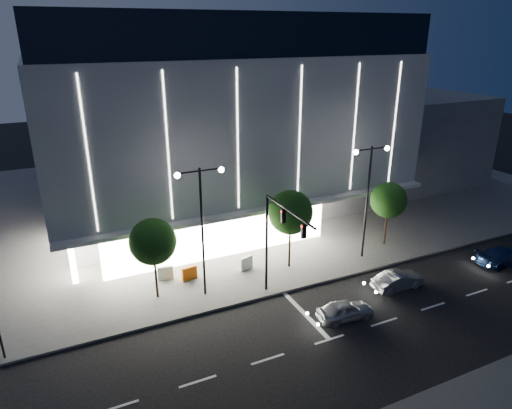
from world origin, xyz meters
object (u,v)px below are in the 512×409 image
object	(u,v)px
street_lamp_east	(368,186)
car_third	(504,256)
traffic_mast	(277,232)
tree_mid	(291,215)
tree_right	(388,202)
barrier_a	(189,273)
street_lamp_west	(202,214)
car_second	(398,280)
tree_left	(153,244)
barrier_b	(165,273)
barrier_d	(246,263)
car_lead	(345,310)

from	to	relation	value
street_lamp_east	car_third	world-z (taller)	street_lamp_east
traffic_mast	tree_mid	distance (m)	4.82
tree_right	barrier_a	xyz separation A→B (m)	(-16.41, 1.25, -3.23)
street_lamp_west	barrier_a	distance (m)	5.78
car_second	car_third	world-z (taller)	car_third
tree_mid	tree_right	distance (m)	9.01
tree_mid	car_second	bearing A→B (deg)	-47.12
car_third	barrier_a	xyz separation A→B (m)	(-22.60, 7.68, -0.02)
traffic_mast	tree_left	distance (m)	7.95
tree_right	barrier_b	world-z (taller)	tree_right
tree_left	street_lamp_east	bearing A→B (deg)	-3.65
barrier_d	car_third	bearing A→B (deg)	-37.64
street_lamp_west	tree_left	bearing A→B (deg)	161.06
barrier_b	tree_mid	bearing A→B (deg)	-2.16
traffic_mast	tree_mid	xyz separation A→B (m)	(3.03, 3.68, -0.69)
traffic_mast	street_lamp_east	bearing A→B (deg)	16.48
street_lamp_west	street_lamp_east	size ratio (longest dim) A/B	1.00
car_lead	traffic_mast	bearing A→B (deg)	46.02
traffic_mast	car_lead	size ratio (longest dim) A/B	1.96
tree_right	car_third	xyz separation A→B (m)	(6.19, -6.43, -3.22)
street_lamp_east	car_lead	size ratio (longest dim) A/B	2.50
car_lead	barrier_d	bearing A→B (deg)	26.37
car_second	street_lamp_west	bearing A→B (deg)	68.35
tree_left	tree_mid	bearing A→B (deg)	0.00
tree_left	barrier_a	bearing A→B (deg)	25.70
barrier_b	barrier_d	distance (m)	5.90
barrier_b	barrier_a	bearing A→B (deg)	-16.25
tree_right	car_third	size ratio (longest dim) A/B	1.20
street_lamp_east	car_second	bearing A→B (deg)	-97.07
tree_right	barrier_b	bearing A→B (deg)	173.56
street_lamp_east	car_second	size ratio (longest dim) A/B	2.34
tree_mid	tree_right	world-z (taller)	tree_mid
car_second	street_lamp_east	bearing A→B (deg)	-7.67
tree_mid	car_lead	bearing A→B (deg)	-90.22
tree_right	barrier_b	size ratio (longest dim) A/B	5.01
tree_mid	barrier_d	world-z (taller)	tree_mid
traffic_mast	tree_mid	size ratio (longest dim) A/B	1.15
tree_right	tree_left	bearing A→B (deg)	180.00
car_lead	street_lamp_west	bearing A→B (deg)	54.04
traffic_mast	tree_left	size ratio (longest dim) A/B	1.24
car_second	barrier_a	distance (m)	14.60
tree_right	car_lead	size ratio (longest dim) A/B	1.53
tree_left	barrier_d	xyz separation A→B (m)	(6.86, 0.94, -3.38)
barrier_a	street_lamp_west	bearing A→B (deg)	-85.80
car_second	barrier_a	size ratio (longest dim) A/B	3.49
street_lamp_west	street_lamp_east	bearing A→B (deg)	0.00
traffic_mast	street_lamp_west	bearing A→B (deg)	146.35
car_third	car_lead	bearing A→B (deg)	97.76
street_lamp_west	barrier_b	distance (m)	6.41
tree_right	tree_mid	bearing A→B (deg)	180.00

